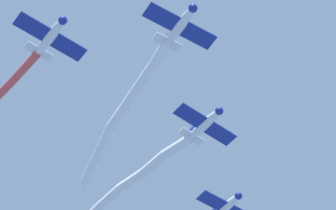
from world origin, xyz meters
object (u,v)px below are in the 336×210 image
Objects in this scene: airplane_left_wing at (205,124)px; airplane_lead at (180,26)px; airplane_slot at (226,207)px; airplane_right_wing at (50,37)px.

airplane_lead is at bearing -51.01° from airplane_left_wing.
airplane_right_wing is at bearing -74.00° from airplane_slot.
airplane_lead is at bearing -48.73° from airplane_slot.
airplane_left_wing is at bearing 135.57° from airplane_lead.
airplane_lead is at bearing 46.60° from airplane_right_wing.
airplane_left_wing reaches higher than airplane_slot.
airplane_lead and airplane_left_wing have the same top height.
airplane_lead is 10.11m from airplane_left_wing.
airplane_right_wing is 1.00× the size of airplane_slot.
airplane_left_wing is 1.00× the size of airplane_right_wing.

